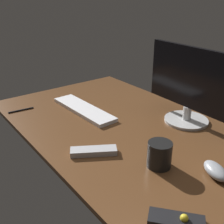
% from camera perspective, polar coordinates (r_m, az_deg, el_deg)
% --- Properties ---
extents(desk, '(1.40, 0.84, 0.02)m').
position_cam_1_polar(desk, '(1.32, 3.01, -3.43)').
color(desk, brown).
rests_on(desk, ground).
extents(monitor, '(0.49, 0.21, 0.36)m').
position_cam_1_polar(monitor, '(1.35, 15.67, 5.15)').
color(monitor, silver).
rests_on(monitor, desk).
extents(keyboard, '(0.43, 0.13, 0.02)m').
position_cam_1_polar(keyboard, '(1.48, -5.80, 0.56)').
color(keyboard, white).
rests_on(keyboard, desk).
extents(computer_mouse, '(0.13, 0.10, 0.04)m').
position_cam_1_polar(computer_mouse, '(1.05, 20.33, -11.13)').
color(computer_mouse, '#999EA5').
rests_on(computer_mouse, desk).
extents(media_remote, '(0.16, 0.14, 0.03)m').
position_cam_1_polar(media_remote, '(0.85, 13.08, -20.74)').
color(media_remote, black).
rests_on(media_remote, desk).
extents(tv_remote, '(0.14, 0.18, 0.02)m').
position_cam_1_polar(tv_remote, '(1.11, -3.76, -7.97)').
color(tv_remote, '#B7B7BC').
rests_on(tv_remote, desk).
extents(coffee_mug, '(0.09, 0.09, 0.10)m').
position_cam_1_polar(coffee_mug, '(1.03, 9.65, -8.54)').
color(coffee_mug, black).
rests_on(coffee_mug, desk).
extents(pen, '(0.02, 0.13, 0.01)m').
position_cam_1_polar(pen, '(1.56, -18.06, 0.37)').
color(pen, black).
rests_on(pen, desk).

